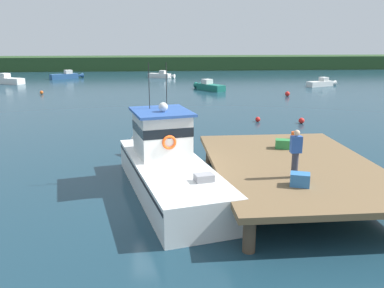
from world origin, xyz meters
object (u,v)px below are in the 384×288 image
(crate_stack_near_edge, at_px, (283,144))
(mooring_buoy_outer, at_px, (258,119))
(mooring_buoy_channel_marker, at_px, (287,94))
(moored_boat_far_left, at_px, (209,86))
(moored_boat_outer_mooring, at_px, (161,75))
(moored_boat_far_right, at_px, (322,83))
(mooring_buoy_spare_mooring, at_px, (42,92))
(moored_boat_mid_harbor, at_px, (66,76))
(main_fishing_boat, at_px, (166,164))
(crate_single_far, at_px, (300,180))
(moored_boat_off_the_point, at_px, (7,80))
(deckhand_by_the_boat, at_px, (296,153))
(mooring_buoy_inshore, at_px, (301,121))
(bait_bucket, at_px, (295,135))

(crate_stack_near_edge, relative_size, mooring_buoy_outer, 1.71)
(mooring_buoy_channel_marker, bearing_deg, mooring_buoy_outer, -116.67)
(crate_stack_near_edge, relative_size, moored_boat_far_left, 0.13)
(moored_boat_outer_mooring, height_order, moored_boat_far_right, moored_boat_far_right)
(moored_boat_far_left, xyz_separation_m, mooring_buoy_spare_mooring, (-17.91, -1.80, -0.23))
(moored_boat_mid_harbor, bearing_deg, main_fishing_boat, -73.57)
(moored_boat_far_left, xyz_separation_m, mooring_buoy_channel_marker, (7.29, -5.53, -0.17))
(crate_single_far, bearing_deg, moored_boat_off_the_point, 119.24)
(crate_single_far, height_order, moored_boat_far_left, crate_single_far)
(mooring_buoy_spare_mooring, bearing_deg, moored_boat_far_left, 5.74)
(deckhand_by_the_boat, height_order, mooring_buoy_outer, deckhand_by_the_boat)
(crate_stack_near_edge, bearing_deg, moored_boat_far_right, 64.67)
(mooring_buoy_inshore, bearing_deg, crate_stack_near_edge, -114.31)
(moored_boat_off_the_point, relative_size, moored_boat_outer_mooring, 1.24)
(moored_boat_far_right, xyz_separation_m, mooring_buoy_outer, (-13.04, -20.19, -0.20))
(moored_boat_outer_mooring, distance_m, mooring_buoy_inshore, 34.74)
(bait_bucket, height_order, mooring_buoy_inshore, bait_bucket)
(moored_boat_off_the_point, distance_m, moored_boat_far_right, 39.71)
(deckhand_by_the_boat, bearing_deg, bait_bucket, 70.70)
(mooring_buoy_inshore, distance_m, mooring_buoy_spare_mooring, 27.61)
(crate_single_far, height_order, mooring_buoy_outer, crate_single_far)
(crate_single_far, relative_size, bait_bucket, 1.76)
(main_fishing_boat, bearing_deg, crate_stack_near_edge, 13.16)
(moored_boat_far_right, relative_size, moored_boat_far_left, 0.94)
(mooring_buoy_spare_mooring, bearing_deg, moored_boat_far_right, 7.49)
(crate_single_far, distance_m, moored_boat_outer_mooring, 48.35)
(crate_stack_near_edge, relative_size, moored_boat_mid_harbor, 0.13)
(bait_bucket, relative_size, mooring_buoy_channel_marker, 0.71)
(mooring_buoy_outer, distance_m, mooring_buoy_inshore, 2.98)
(mooring_buoy_outer, distance_m, mooring_buoy_channel_marker, 13.70)
(crate_single_far, xyz_separation_m, moored_boat_off_the_point, (-23.54, 42.05, -0.95))
(main_fishing_boat, xyz_separation_m, moored_boat_outer_mooring, (0.46, 44.99, -0.64))
(moored_boat_outer_mooring, distance_m, mooring_buoy_channel_marker, 23.93)
(moored_boat_off_the_point, bearing_deg, deckhand_by_the_boat, -60.20)
(bait_bucket, bearing_deg, moored_boat_mid_harbor, 114.50)
(bait_bucket, bearing_deg, mooring_buoy_inshore, 67.70)
(moored_boat_mid_harbor, xyz_separation_m, moored_boat_far_left, (18.83, -14.76, -0.01))
(crate_stack_near_edge, distance_m, moored_boat_far_left, 28.95)
(main_fishing_boat, bearing_deg, moored_boat_mid_harbor, 106.43)
(moored_boat_far_left, bearing_deg, moored_boat_mid_harbor, 141.90)
(mooring_buoy_channel_marker, bearing_deg, deckhand_by_the_boat, -107.85)
(moored_boat_mid_harbor, distance_m, mooring_buoy_outer, 38.18)
(bait_bucket, bearing_deg, mooring_buoy_spare_mooring, 125.56)
(moored_boat_mid_harbor, height_order, mooring_buoy_channel_marker, moored_boat_mid_harbor)
(moored_boat_outer_mooring, height_order, mooring_buoy_spare_mooring, moored_boat_outer_mooring)
(crate_single_far, distance_m, mooring_buoy_inshore, 15.72)
(moored_boat_mid_harbor, bearing_deg, crate_single_far, -70.15)
(moored_boat_far_left, xyz_separation_m, mooring_buoy_outer, (1.14, -17.78, -0.24))
(crate_stack_near_edge, height_order, deckhand_by_the_boat, deckhand_by_the_boat)
(mooring_buoy_channel_marker, bearing_deg, moored_boat_far_right, 49.10)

